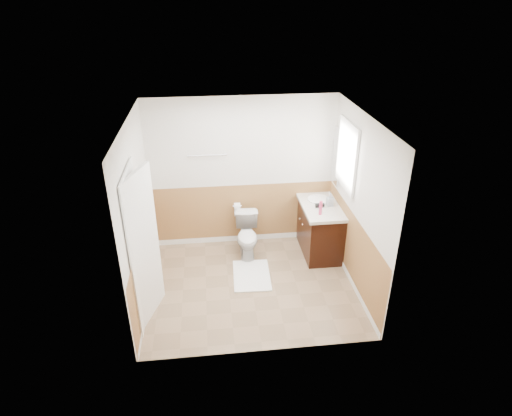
{
  "coord_description": "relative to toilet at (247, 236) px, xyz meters",
  "views": [
    {
      "loc": [
        -0.53,
        -5.13,
        3.94
      ],
      "look_at": [
        0.1,
        0.25,
        1.15
      ],
      "focal_mm": 30.32,
      "sensor_mm": 36.0,
      "label": 1
    }
  ],
  "objects": [
    {
      "name": "door_knob",
      "position": [
        -1.37,
        -0.97,
        0.61
      ],
      "size": [
        0.06,
        0.06,
        0.06
      ],
      "primitive_type": "sphere",
      "color": "silver",
      "rests_on": "door"
    },
    {
      "name": "vanity_knob_right",
      "position": [
        0.88,
        0.1,
        0.21
      ],
      "size": [
        0.03,
        0.03,
        0.03
      ],
      "primitive_type": "sphere",
      "color": "silver",
      "rests_on": "vanity_cabinet"
    },
    {
      "name": "window_frame",
      "position": [
        1.44,
        -0.26,
        1.41
      ],
      "size": [
        0.04,
        0.8,
        1.0
      ],
      "primitive_type": "cube",
      "color": "white",
      "rests_on": "wall_right"
    },
    {
      "name": "sink_basin",
      "position": [
        1.18,
        0.15,
        0.52
      ],
      "size": [
        0.36,
        0.36,
        0.02
      ],
      "primitive_type": "cylinder",
      "color": "white",
      "rests_on": "countertop"
    },
    {
      "name": "bath_mat",
      "position": [
        0.0,
        -0.62,
        -0.33
      ],
      "size": [
        0.58,
        0.82,
        0.02
      ],
      "primitive_type": "cube",
      "rotation": [
        0.0,
        0.0,
        -0.04
      ],
      "color": "white",
      "rests_on": "floor"
    },
    {
      "name": "wainscot_left",
      "position": [
        -1.52,
        -0.85,
        0.16
      ],
      "size": [
        0.0,
        2.6,
        2.6
      ],
      "primitive_type": "plane",
      "rotation": [
        1.57,
        0.0,
        1.57
      ],
      "color": "#9D663E",
      "rests_on": "floor"
    },
    {
      "name": "lotion_bottle",
      "position": [
        1.08,
        -0.34,
        0.62
      ],
      "size": [
        0.05,
        0.05,
        0.22
      ],
      "primitive_type": "cylinder",
      "color": "#D83868",
      "rests_on": "countertop"
    },
    {
      "name": "window_glass",
      "position": [
        1.46,
        -0.26,
        1.41
      ],
      "size": [
        0.01,
        0.7,
        0.9
      ],
      "primitive_type": "cube",
      "color": "white",
      "rests_on": "wall_right"
    },
    {
      "name": "towel_bar",
      "position": [
        -0.58,
        0.4,
        1.26
      ],
      "size": [
        0.62,
        0.02,
        0.02
      ],
      "primitive_type": "cylinder",
      "rotation": [
        0.0,
        1.57,
        0.0
      ],
      "color": "silver",
      "rests_on": "wall_back"
    },
    {
      "name": "faucet",
      "position": [
        1.36,
        0.15,
        0.58
      ],
      "size": [
        0.02,
        0.02,
        0.14
      ],
      "primitive_type": "cylinder",
      "color": "silver",
      "rests_on": "countertop"
    },
    {
      "name": "wall_back",
      "position": [
        -0.03,
        0.45,
        0.91
      ],
      "size": [
        3.0,
        0.0,
        3.0
      ],
      "primitive_type": "plane",
      "rotation": [
        1.57,
        0.0,
        0.0
      ],
      "color": "silver",
      "rests_on": "floor"
    },
    {
      "name": "toilet",
      "position": [
        0.0,
        0.0,
        0.0
      ],
      "size": [
        0.41,
        0.68,
        0.68
      ],
      "primitive_type": "imported",
      "rotation": [
        0.0,
        0.0,
        -0.04
      ],
      "color": "silver",
      "rests_on": "floor"
    },
    {
      "name": "wall_right",
      "position": [
        1.47,
        -0.85,
        0.91
      ],
      "size": [
        0.0,
        3.0,
        3.0
      ],
      "primitive_type": "plane",
      "rotation": [
        1.57,
        0.0,
        -1.57
      ],
      "color": "silver",
      "rests_on": "floor"
    },
    {
      "name": "tp_holder_bar",
      "position": [
        -0.13,
        0.38,
        0.36
      ],
      "size": [
        0.14,
        0.02,
        0.02
      ],
      "primitive_type": "cylinder",
      "rotation": [
        0.0,
        1.57,
        0.0
      ],
      "color": "silver",
      "rests_on": "wall_back"
    },
    {
      "name": "tp_sheet",
      "position": [
        -0.13,
        0.38,
        0.25
      ],
      "size": [
        0.1,
        0.01,
        0.16
      ],
      "primitive_type": "cube",
      "color": "white",
      "rests_on": "tp_roll"
    },
    {
      "name": "door",
      "position": [
        -1.43,
        -1.3,
        0.68
      ],
      "size": [
        0.29,
        0.78,
        2.04
      ],
      "primitive_type": "cube",
      "rotation": [
        0.0,
        0.0,
        -0.31
      ],
      "color": "white",
      "rests_on": "wall_left"
    },
    {
      "name": "countertop",
      "position": [
        1.17,
        0.0,
        0.49
      ],
      "size": [
        0.6,
        1.15,
        0.05
      ],
      "primitive_type": "cube",
      "color": "silver",
      "rests_on": "vanity_cabinet"
    },
    {
      "name": "ceiling",
      "position": [
        -0.03,
        -0.85,
        2.16
      ],
      "size": [
        3.0,
        3.0,
        0.0
      ],
      "primitive_type": "plane",
      "rotation": [
        3.14,
        0.0,
        0.0
      ],
      "color": "white",
      "rests_on": "floor"
    },
    {
      "name": "door_frame",
      "position": [
        -1.51,
        -1.3,
        0.69
      ],
      "size": [
        0.02,
        0.92,
        2.1
      ],
      "primitive_type": "cube",
      "color": "white",
      "rests_on": "wall_left"
    },
    {
      "name": "vanity_cabinet",
      "position": [
        1.18,
        0.0,
        0.06
      ],
      "size": [
        0.55,
        1.1,
        0.8
      ],
      "primitive_type": "cube",
      "color": "black",
      "rests_on": "floor"
    },
    {
      "name": "hair_dryer_handle",
      "position": [
        1.1,
        -0.1,
        0.52
      ],
      "size": [
        0.03,
        0.03,
        0.07
      ],
      "primitive_type": "cylinder",
      "color": "black",
      "rests_on": "countertop"
    },
    {
      "name": "vanity_knob_left",
      "position": [
        0.88,
        -0.1,
        0.21
      ],
      "size": [
        0.03,
        0.03,
        0.03
      ],
      "primitive_type": "sphere",
      "color": "silver",
      "rests_on": "vanity_cabinet"
    },
    {
      "name": "wainscot_back",
      "position": [
        -0.03,
        0.44,
        0.16
      ],
      "size": [
        3.0,
        0.0,
        3.0
      ],
      "primitive_type": "plane",
      "rotation": [
        1.57,
        0.0,
        0.0
      ],
      "color": "#9D663E",
      "rests_on": "floor"
    },
    {
      "name": "wainscot_right",
      "position": [
        1.46,
        -0.85,
        0.16
      ],
      "size": [
        0.0,
        2.6,
        2.6
      ],
      "primitive_type": "plane",
      "rotation": [
        1.57,
        0.0,
        -1.57
      ],
      "color": "#9D663E",
      "rests_on": "floor"
    },
    {
      "name": "wall_left",
      "position": [
        -1.53,
        -0.85,
        0.91
      ],
      "size": [
        0.0,
        3.0,
        3.0
      ],
      "primitive_type": "plane",
      "rotation": [
        1.57,
        0.0,
        1.57
      ],
      "color": "silver",
      "rests_on": "floor"
    },
    {
      "name": "tp_roll",
      "position": [
        -0.13,
        0.38,
        0.36
      ],
      "size": [
        0.1,
        0.11,
        0.11
      ],
      "primitive_type": "cylinder",
      "rotation": [
        0.0,
        1.57,
        0.0
      ],
      "color": "white",
      "rests_on": "tp_holder_bar"
    },
    {
      "name": "floor",
      "position": [
        -0.03,
        -0.85,
        -0.34
      ],
      "size": [
        3.0,
        3.0,
        0.0
      ],
      "primitive_type": "plane",
      "color": "#8C7051",
      "rests_on": "ground"
    },
    {
      "name": "wall_front",
      "position": [
        -0.03,
        -2.15,
        0.91
      ],
      "size": [
        3.0,
        0.0,
        3.0
      ],
      "primitive_type": "plane",
      "rotation": [
        -1.57,
        0.0,
        0.0
      ],
      "color": "silver",
      "rests_on": "floor"
    },
    {
      "name": "hair_dryer_body",
      "position": [
        1.13,
        -0.11,
        0.55
      ],
      "size": [
        0.14,
        0.07,
        0.07
      ],
      "primitive_type": "cylinder",
      "rotation": [
        0.0,
        1.57,
        0.0
      ],
      "color": "black",
      "rests_on": "countertop"
    },
    {
      "name": "soap_dispenser",
      "position": [
        1.3,
        -0.07,
        0.62
      ],
      "size": [
        0.1,
        0.1,
        0.21
      ],
      "primitive_type": "imported",
      "rotation": [
        0.0,
        0.0,
        0.09
      ],
      "color": "#949EA7",
      "rests_on": "countertop"
    },
    {
      "name": "mirror_panel",
      "position": [
        1.45,
        0.25,
        1.21
      ],
      "size": [
        0.02,
        0.35,
        0.9
      ],
      "primitive_type": "cube",
      "color": "silver",
      "rests_on": "wall_right"
    },
    {
      "name": "wainscot_front",
      "position": [
        -0.03,
        -2.14,
        0.16
      ],
      "size": [
        3.0,
        0.0,
        3.0
      ],
      "primitive_type": "plane",
      "rotation": [
        -1.57,
        0.0,
        0.0
      ],
      "color": "#9D663E",
      "rests_on": "floor"
    }
  ]
}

